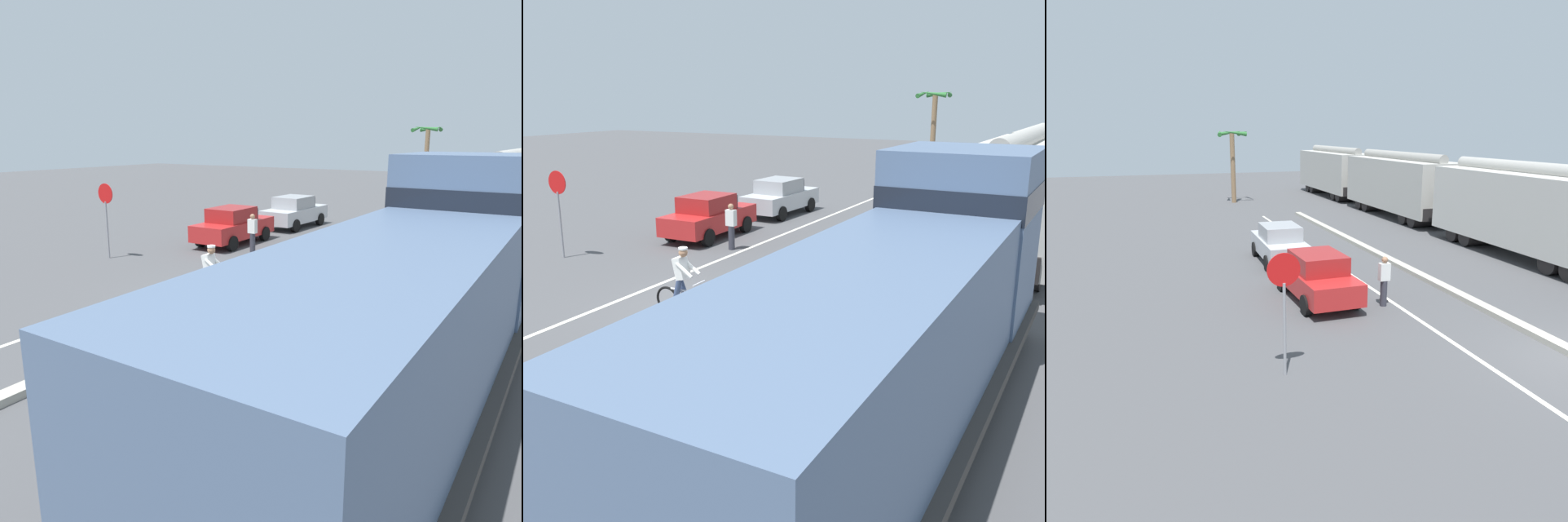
{
  "view_description": "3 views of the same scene",
  "coord_description": "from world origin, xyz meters",
  "views": [
    {
      "loc": [
        8.18,
        -11.14,
        4.52
      ],
      "look_at": [
        0.5,
        0.9,
        1.08
      ],
      "focal_mm": 35.0,
      "sensor_mm": 36.0,
      "label": 1
    },
    {
      "loc": [
        8.75,
        -11.74,
        5.22
      ],
      "look_at": [
        2.24,
        0.1,
        1.54
      ],
      "focal_mm": 42.0,
      "sensor_mm": 36.0,
      "label": 2
    },
    {
      "loc": [
        -9.99,
        -8.4,
        5.44
      ],
      "look_at": [
        -4.36,
        8.69,
        0.83
      ],
      "focal_mm": 35.0,
      "sensor_mm": 36.0,
      "label": 3
    }
  ],
  "objects": [
    {
      "name": "palm_tree_near",
      "position": [
        -2.99,
        31.23,
        4.03
      ],
      "size": [
        2.4,
        2.21,
        5.63
      ],
      "color": "#846647",
      "rests_on": "ground"
    },
    {
      "name": "stop_sign",
      "position": [
        -7.13,
        1.92,
        2.02
      ],
      "size": [
        0.76,
        0.08,
        2.88
      ],
      "color": "gray",
      "rests_on": "ground"
    },
    {
      "name": "hopper_car_lead",
      "position": [
        6.0,
        9.48,
        2.08
      ],
      "size": [
        2.9,
        10.6,
        4.18
      ],
      "color": "beige",
      "rests_on": "ground"
    },
    {
      "name": "hopper_car_middle",
      "position": [
        6.0,
        21.08,
        2.08
      ],
      "size": [
        2.9,
        10.6,
        4.18
      ],
      "color": "#B0ADA6",
      "rests_on": "ground"
    },
    {
      "name": "median_curb",
      "position": [
        0.0,
        6.0,
        0.08
      ],
      "size": [
        0.36,
        36.0,
        0.16
      ],
      "primitive_type": "cube",
      "color": "#B2AD9E",
      "rests_on": "ground"
    },
    {
      "name": "hopper_car_trailing",
      "position": [
        6.0,
        32.68,
        2.08
      ],
      "size": [
        2.9,
        10.6,
        4.18
      ],
      "color": "#B0AEA6",
      "rests_on": "ground"
    },
    {
      "name": "parked_car_red",
      "position": [
        -4.68,
        6.76,
        0.82
      ],
      "size": [
        1.9,
        4.23,
        1.62
      ],
      "color": "red",
      "rests_on": "ground"
    },
    {
      "name": "lane_stripe",
      "position": [
        -2.4,
        6.0,
        0.0
      ],
      "size": [
        0.14,
        36.0,
        0.01
      ],
      "primitive_type": "cube",
      "color": "silver",
      "rests_on": "ground"
    },
    {
      "name": "pedestrian_by_cars",
      "position": [
        -2.84,
        5.52,
        0.85
      ],
      "size": [
        0.34,
        0.22,
        1.62
      ],
      "color": "#33333D",
      "rests_on": "ground"
    },
    {
      "name": "parked_car_silver",
      "position": [
        -4.51,
        12.02,
        0.82
      ],
      "size": [
        1.93,
        4.25,
        1.62
      ],
      "color": "#B7BABF",
      "rests_on": "ground"
    }
  ]
}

